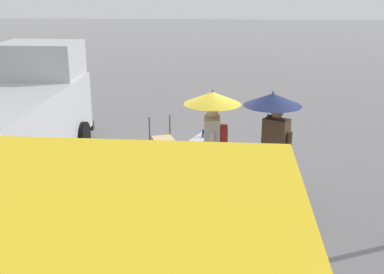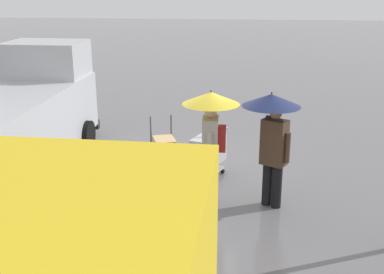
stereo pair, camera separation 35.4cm
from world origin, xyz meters
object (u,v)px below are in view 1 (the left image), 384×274
at_px(hand_dolly_boxes, 164,155).
at_px(pedestrian_black_side, 274,123).
at_px(shopping_cart_vendor, 207,151).
at_px(pedestrian_pink_side, 213,122).
at_px(cargo_van_parked_right, 17,118).

xyz_separation_m(hand_dolly_boxes, pedestrian_black_side, (-2.13, 1.01, 1.01)).
bearing_deg(shopping_cart_vendor, pedestrian_pink_side, 96.49).
xyz_separation_m(pedestrian_pink_side, pedestrian_black_side, (-1.10, 0.01, 0.00)).
height_order(cargo_van_parked_right, hand_dolly_boxes, cargo_van_parked_right).
height_order(cargo_van_parked_right, shopping_cart_vendor, cargo_van_parked_right).
relative_size(shopping_cart_vendor, hand_dolly_boxes, 0.79).
distance_m(cargo_van_parked_right, pedestrian_black_side, 5.54).
distance_m(hand_dolly_boxes, pedestrian_pink_side, 1.76).
height_order(shopping_cart_vendor, pedestrian_black_side, pedestrian_black_side).
xyz_separation_m(cargo_van_parked_right, pedestrian_black_side, (-5.35, 1.37, 0.39)).
relative_size(cargo_van_parked_right, hand_dolly_boxes, 4.06).
xyz_separation_m(cargo_van_parked_right, hand_dolly_boxes, (-3.22, 0.37, -0.62)).
distance_m(cargo_van_parked_right, pedestrian_pink_side, 4.49).
relative_size(cargo_van_parked_right, shopping_cart_vendor, 5.12).
xyz_separation_m(cargo_van_parked_right, shopping_cart_vendor, (-4.11, 0.12, -0.61)).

